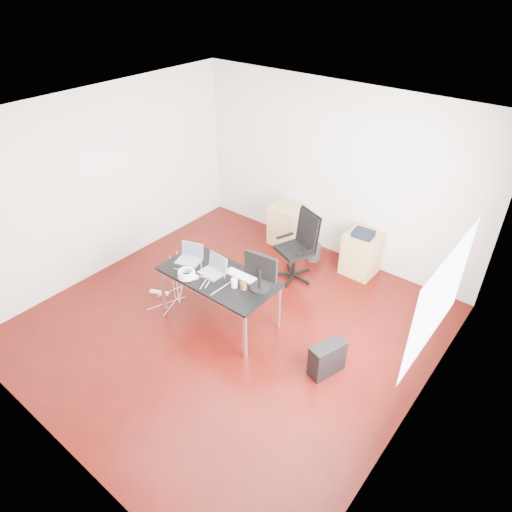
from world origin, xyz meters
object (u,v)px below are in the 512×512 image
Objects in this scene: pc_tower at (327,359)px; desk at (218,279)px; filing_cabinet_left at (287,225)px; office_chair at (299,243)px; filing_cabinet_right at (361,253)px.

desk is at bearing -159.80° from pc_tower.
desk is 1.74m from pc_tower.
office_chair is at bearing -44.13° from filing_cabinet_left.
filing_cabinet_right is at bearing 66.03° from desk.
desk reaches higher than pc_tower.
filing_cabinet_left is 1.00× the size of filing_cabinet_right.
desk is 2.29× the size of filing_cabinet_left.
office_chair is 1.54× the size of filing_cabinet_left.
filing_cabinet_right is 1.56× the size of pc_tower.
filing_cabinet_right is at bearing 0.00° from filing_cabinet_left.
pc_tower is at bearing -45.21° from filing_cabinet_left.
office_chair is at bearing -135.39° from filing_cabinet_right.
desk is at bearing -78.71° from office_chair.
filing_cabinet_right is at bearing 125.36° from pc_tower.
filing_cabinet_left reaches higher than pc_tower.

